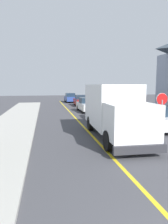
{
  "coord_description": "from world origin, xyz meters",
  "views": [
    {
      "loc": [
        -2.88,
        -2.15,
        3.18
      ],
      "look_at": [
        -0.35,
        10.96,
        1.4
      ],
      "focal_mm": 32.78,
      "sensor_mm": 36.0,
      "label": 1
    }
  ],
  "objects_px": {
    "box_truck": "(114,108)",
    "parked_car_near": "(102,111)",
    "parked_car_far": "(81,101)",
    "stop_sign": "(162,105)",
    "parked_car_furthest": "(70,98)",
    "parked_van_across": "(159,118)",
    "parked_car_mid": "(87,105)"
  },
  "relations": [
    {
      "from": "parked_car_near",
      "to": "box_truck",
      "type": "bearing_deg",
      "value": -99.24
    },
    {
      "from": "parked_car_far",
      "to": "parked_car_near",
      "type": "bearing_deg",
      "value": -91.36
    },
    {
      "from": "box_truck",
      "to": "stop_sign",
      "type": "bearing_deg",
      "value": 7.52
    },
    {
      "from": "stop_sign",
      "to": "parked_car_near",
      "type": "bearing_deg",
      "value": 113.43
    },
    {
      "from": "stop_sign",
      "to": "parked_car_far",
      "type": "bearing_deg",
      "value": 96.86
    },
    {
      "from": "parked_van_across",
      "to": "stop_sign",
      "type": "distance_m",
      "value": 1.55
    },
    {
      "from": "parked_car_furthest",
      "to": "parked_van_across",
      "type": "distance_m",
      "value": 24.38
    },
    {
      "from": "box_truck",
      "to": "parked_van_across",
      "type": "height_order",
      "value": "box_truck"
    },
    {
      "from": "parked_car_far",
      "to": "parked_van_across",
      "type": "xyz_separation_m",
      "value": [
        2.68,
        -17.18,
        0.0
      ]
    },
    {
      "from": "box_truck",
      "to": "parked_car_near",
      "type": "relative_size",
      "value": 1.64
    },
    {
      "from": "box_truck",
      "to": "stop_sign",
      "type": "xyz_separation_m",
      "value": [
        3.49,
        0.46,
        0.09
      ]
    },
    {
      "from": "parked_car_far",
      "to": "stop_sign",
      "type": "bearing_deg",
      "value": -83.14
    },
    {
      "from": "box_truck",
      "to": "parked_car_near",
      "type": "xyz_separation_m",
      "value": [
        1.01,
        6.19,
        -0.97
      ]
    },
    {
      "from": "parked_car_far",
      "to": "parked_car_furthest",
      "type": "relative_size",
      "value": 0.99
    },
    {
      "from": "stop_sign",
      "to": "parked_van_across",
      "type": "bearing_deg",
      "value": 63.95
    },
    {
      "from": "parked_car_furthest",
      "to": "stop_sign",
      "type": "xyz_separation_m",
      "value": [
        2.95,
        -25.15,
        1.06
      ]
    },
    {
      "from": "parked_car_near",
      "to": "parked_car_furthest",
      "type": "xyz_separation_m",
      "value": [
        -0.47,
        19.42,
        0.0
      ]
    },
    {
      "from": "parked_car_far",
      "to": "parked_van_across",
      "type": "bearing_deg",
      "value": -81.13
    },
    {
      "from": "parked_car_near",
      "to": "parked_car_far",
      "type": "bearing_deg",
      "value": 88.64
    },
    {
      "from": "box_truck",
      "to": "parked_car_far",
      "type": "xyz_separation_m",
      "value": [
        1.3,
        18.66,
        -0.97
      ]
    },
    {
      "from": "parked_car_mid",
      "to": "parked_van_across",
      "type": "relative_size",
      "value": 1.0
    },
    {
      "from": "parked_car_near",
      "to": "parked_car_mid",
      "type": "height_order",
      "value": "same"
    },
    {
      "from": "box_truck",
      "to": "parked_car_mid",
      "type": "bearing_deg",
      "value": 85.99
    },
    {
      "from": "parked_car_far",
      "to": "parked_van_across",
      "type": "relative_size",
      "value": 0.99
    },
    {
      "from": "parked_car_near",
      "to": "parked_car_furthest",
      "type": "relative_size",
      "value": 1.0
    },
    {
      "from": "parked_car_mid",
      "to": "stop_sign",
      "type": "bearing_deg",
      "value": -77.1
    },
    {
      "from": "parked_car_far",
      "to": "parked_car_furthest",
      "type": "xyz_separation_m",
      "value": [
        -0.77,
        6.95,
        0.0
      ]
    },
    {
      "from": "parked_car_furthest",
      "to": "parked_van_across",
      "type": "height_order",
      "value": "same"
    },
    {
      "from": "parked_van_across",
      "to": "stop_sign",
      "type": "bearing_deg",
      "value": -116.05
    },
    {
      "from": "parked_car_mid",
      "to": "parked_car_far",
      "type": "bearing_deg",
      "value": 86.03
    },
    {
      "from": "parked_car_near",
      "to": "parked_van_across",
      "type": "relative_size",
      "value": 0.99
    },
    {
      "from": "stop_sign",
      "to": "parked_car_mid",
      "type": "bearing_deg",
      "value": 102.9
    }
  ]
}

